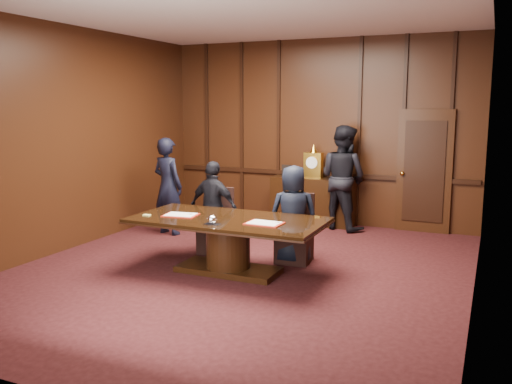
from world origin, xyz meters
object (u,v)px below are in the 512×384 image
Objects in this scene: sideboard at (313,199)px; signatory_left at (214,208)px; conference_table at (228,236)px; witness_right at (343,178)px; signatory_right at (293,214)px; witness_left at (168,186)px.

sideboard is 2.69m from signatory_left.
witness_right reaches higher than conference_table.
signatory_left is at bearing -19.70° from signatory_right.
signatory_left is 0.84× the size of witness_left.
witness_right is (0.08, 2.41, 0.24)m from signatory_right.
conference_table is 1.37× the size of witness_right.
witness_right is at bearing -111.67° from signatory_right.
sideboard is at bearing 8.63° from witness_right.
signatory_left is 2.79m from witness_right.
sideboard is 0.84× the size of witness_right.
signatory_right is (1.30, 0.00, -0.00)m from signatory_left.
signatory_left is 1.00× the size of signatory_right.
witness_left is at bearing -23.54° from signatory_left.
witness_right is (0.73, 3.21, 0.45)m from conference_table.
conference_table is 2.57m from witness_left.
conference_table is 1.53× the size of witness_left.
witness_right is (2.72, 1.62, 0.10)m from witness_left.
conference_table is 3.32m from witness_right.
signatory_left is 1.30m from signatory_right.
witness_left is (-2.11, -1.78, 0.37)m from sideboard.
conference_table is (-0.12, -3.37, 0.02)m from sideboard.
conference_table is at bearing -91.99° from sideboard.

